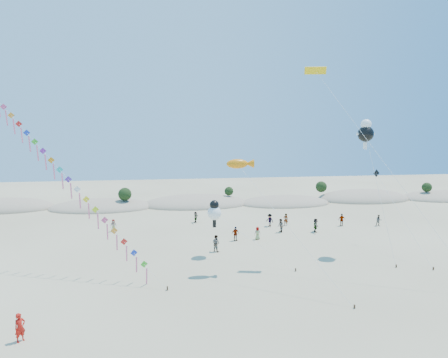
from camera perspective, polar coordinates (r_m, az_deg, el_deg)
ground at (r=24.54m, az=3.35°, el=-25.34°), size 160.00×160.00×0.00m
dune_ridge at (r=66.83m, az=-3.42°, el=-3.80°), size 145.30×11.49×5.57m
kite_train at (r=41.23m, az=-27.73°, el=5.98°), size 25.43×16.79×24.73m
fish_kite at (r=34.77m, az=2.54°, el=2.28°), size 8.39×9.72×10.60m
cartoon_kite_low at (r=39.43m, az=-1.47°, el=-4.96°), size 7.85×6.45×5.96m
cartoon_kite_high at (r=42.63m, az=20.79°, el=6.69°), size 2.03×6.15×14.38m
parafoil_kite at (r=39.07m, az=14.26°, el=15.08°), size 11.44×11.72×19.43m
dark_kite at (r=45.56m, az=24.02°, el=-2.49°), size 1.19×9.86×8.66m
flyer_foreground at (r=28.45m, az=-28.66°, el=-19.24°), size 0.78×0.80×1.86m
beachgoers at (r=49.46m, az=6.33°, el=-7.04°), size 36.88×14.48×1.85m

